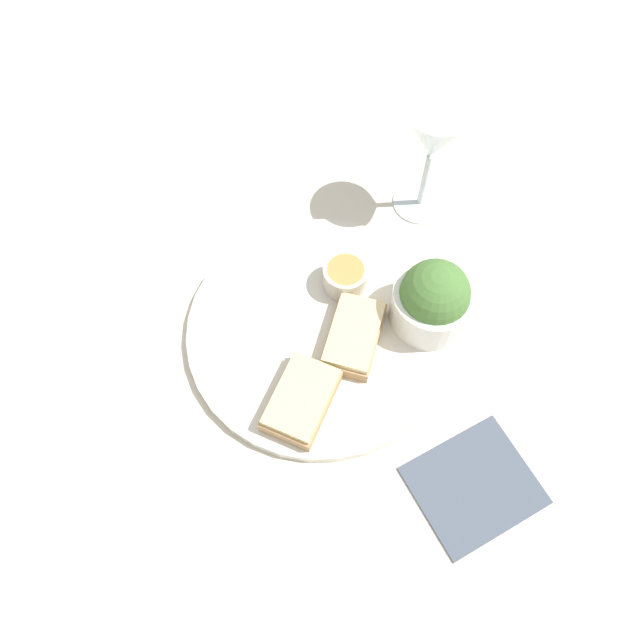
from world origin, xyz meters
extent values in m
plane|color=beige|center=(0.00, 0.00, 0.00)|extent=(4.00, 4.00, 0.00)
cylinder|color=silver|center=(0.00, 0.00, 0.01)|extent=(0.33, 0.33, 0.01)
cylinder|color=white|center=(-0.11, 0.07, 0.04)|extent=(0.10, 0.10, 0.05)
sphere|color=#4C7A38|center=(-0.11, 0.07, 0.07)|extent=(0.08, 0.08, 0.08)
cylinder|color=beige|center=(-0.06, -0.03, 0.03)|extent=(0.06, 0.06, 0.03)
cylinder|color=tan|center=(-0.06, -0.03, 0.04)|extent=(0.05, 0.05, 0.01)
cube|color=tan|center=(0.08, 0.06, 0.02)|extent=(0.12, 0.10, 0.02)
cube|color=beige|center=(0.08, 0.06, 0.04)|extent=(0.11, 0.09, 0.01)
cube|color=tan|center=(-0.02, 0.04, 0.02)|extent=(0.12, 0.11, 0.02)
cube|color=beige|center=(-0.02, 0.04, 0.04)|extent=(0.11, 0.10, 0.01)
cylinder|color=silver|center=(-0.24, -0.06, 0.00)|extent=(0.07, 0.07, 0.01)
cylinder|color=silver|center=(-0.24, -0.06, 0.05)|extent=(0.01, 0.01, 0.09)
cone|color=silver|center=(-0.24, -0.06, 0.14)|extent=(0.09, 0.09, 0.08)
cube|color=#4C5666|center=(-0.01, 0.26, 0.00)|extent=(0.15, 0.14, 0.01)
camera|label=1|loc=(0.22, 0.26, 0.70)|focal=35.00mm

